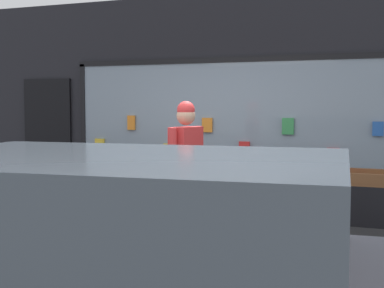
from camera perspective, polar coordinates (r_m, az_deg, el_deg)
name	(u,v)px	position (r m, az deg, el deg)	size (l,w,h in m)	color
ground_plane	(161,258)	(5.98, -3.34, -12.06)	(40.00, 40.00, 0.00)	#38383A
shopfront_facade	(226,107)	(7.98, 3.61, 3.96)	(8.90, 0.29, 3.31)	black
display_table_left	(106,175)	(7.41, -9.13, -3.27)	(2.31, 0.67, 0.90)	brown
display_table_right	(300,184)	(6.53, 11.40, -4.22)	(2.31, 0.61, 0.92)	brown
person_browsing	(186,161)	(6.35, -0.65, -1.79)	(0.29, 0.67, 1.72)	#4C382D
small_dog	(225,226)	(6.15, 3.56, -8.71)	(0.26, 0.63, 0.44)	white
parked_car	(119,278)	(3.00, -7.74, -14.00)	(4.34, 2.23, 1.41)	black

